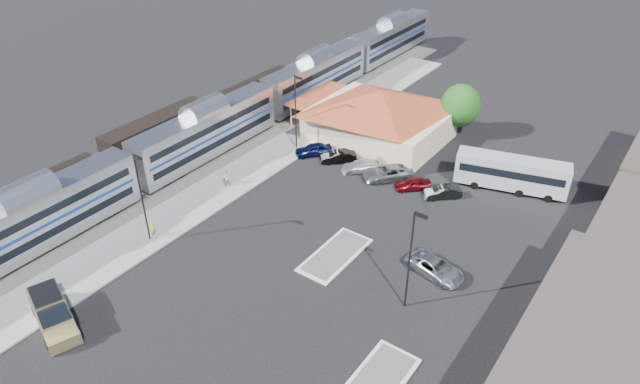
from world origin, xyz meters
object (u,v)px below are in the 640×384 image
Objects in this scene: station_depot at (380,114)px; coach_bus at (512,172)px; suv at (435,267)px; pickup_truck at (53,316)px.

station_depot is 17.32m from coach_bus.
station_depot is 25.58m from suv.
pickup_truck is (-3.94, -41.19, -2.11)m from station_depot.
suv is 0.45× the size of coach_bus.
pickup_truck is 0.58× the size of coach_bus.
coach_bus is at bearing -7.90° from station_depot.
suv is (16.76, -19.17, -2.41)m from station_depot.
station_depot is 1.60× the size of coach_bus.
coach_bus is at bearing -9.36° from pickup_truck.
pickup_truck is 44.18m from coach_bus.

